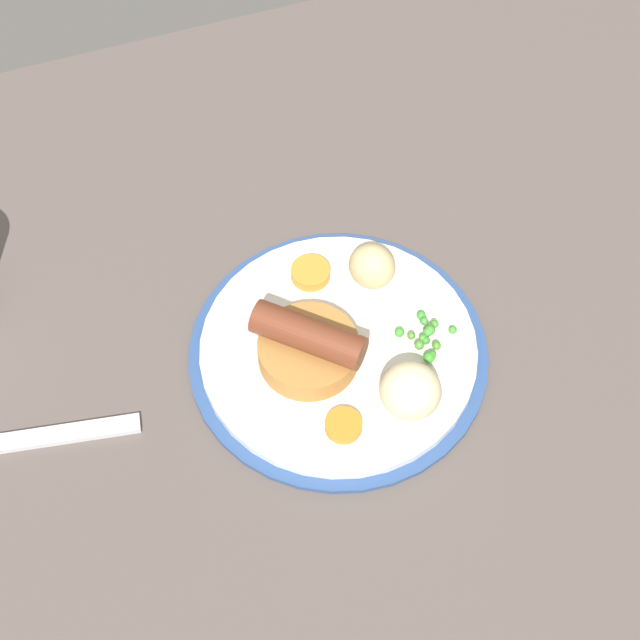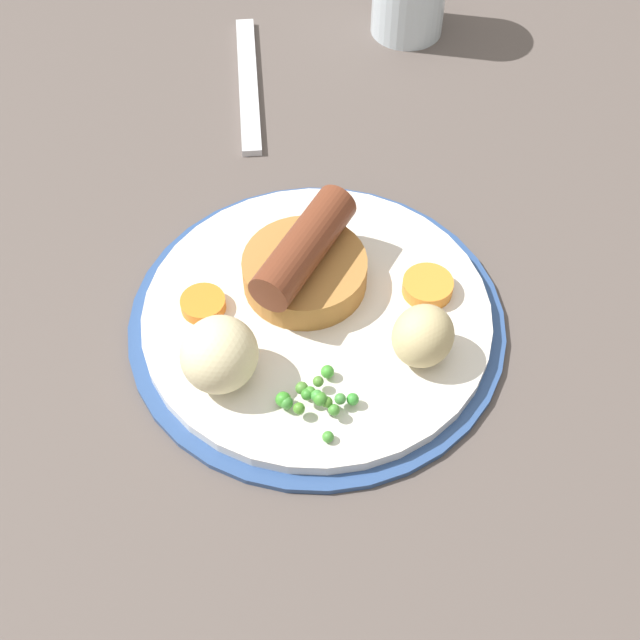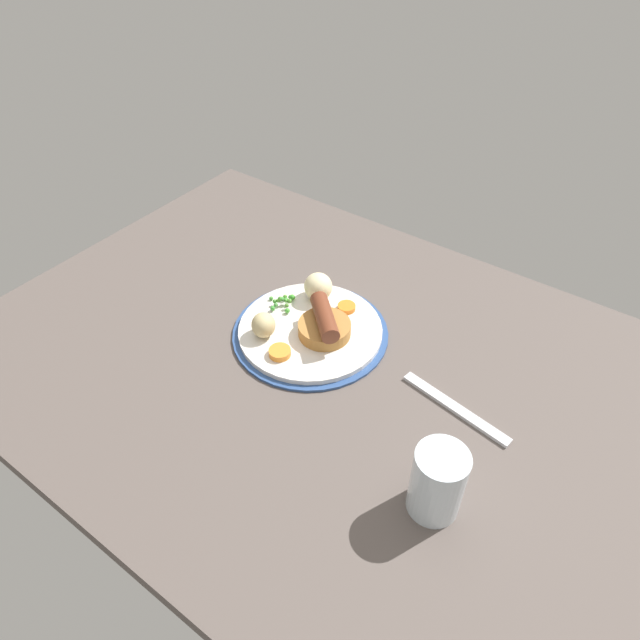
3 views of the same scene
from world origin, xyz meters
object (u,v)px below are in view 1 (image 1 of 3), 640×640
(carrot_slice_1, at_px, (310,273))
(carrot_slice_3, at_px, (343,425))
(fork, at_px, (31,439))
(dinner_plate, at_px, (338,352))
(sausage_pudding, at_px, (309,346))
(pea_pile, at_px, (426,337))
(potato_chunk_0, at_px, (372,266))
(potato_chunk_1, at_px, (410,391))

(carrot_slice_1, xyz_separation_m, carrot_slice_3, (-0.02, -0.15, -0.00))
(fork, bearing_deg, dinner_plate, 8.17)
(dinner_plate, distance_m, sausage_pudding, 0.04)
(sausage_pudding, bearing_deg, pea_pile, 32.34)
(sausage_pudding, distance_m, pea_pile, 0.10)
(sausage_pudding, height_order, pea_pile, sausage_pudding)
(pea_pile, distance_m, carrot_slice_1, 0.12)
(potato_chunk_0, relative_size, fork, 0.23)
(carrot_slice_1, bearing_deg, potato_chunk_0, -23.26)
(carrot_slice_1, distance_m, carrot_slice_3, 0.15)
(carrot_slice_1, bearing_deg, potato_chunk_1, -77.14)
(fork, bearing_deg, pea_pile, 5.08)
(potato_chunk_1, relative_size, fork, 0.28)
(sausage_pudding, height_order, potato_chunk_1, sausage_pudding)
(carrot_slice_3, bearing_deg, fork, 161.85)
(potato_chunk_0, distance_m, carrot_slice_3, 0.15)
(pea_pile, relative_size, carrot_slice_3, 1.72)
(dinner_plate, xyz_separation_m, carrot_slice_3, (-0.02, -0.07, 0.01))
(potato_chunk_0, distance_m, fork, 0.32)
(pea_pile, bearing_deg, potato_chunk_1, -124.89)
(pea_pile, xyz_separation_m, carrot_slice_1, (-0.07, 0.10, -0.00))
(potato_chunk_0, height_order, potato_chunk_1, potato_chunk_1)
(potato_chunk_1, relative_size, carrot_slice_3, 1.66)
(potato_chunk_1, relative_size, carrot_slice_1, 1.46)
(fork, bearing_deg, carrot_slice_1, 24.55)
(potato_chunk_0, bearing_deg, fork, -170.93)
(dinner_plate, distance_m, potato_chunk_0, 0.08)
(pea_pile, height_order, fork, pea_pile)
(dinner_plate, relative_size, fork, 1.44)
(carrot_slice_1, relative_size, carrot_slice_3, 1.14)
(dinner_plate, distance_m, pea_pile, 0.08)
(carrot_slice_1, bearing_deg, sausage_pudding, -109.96)
(pea_pile, xyz_separation_m, potato_chunk_0, (-0.02, 0.08, 0.01))
(potato_chunk_1, height_order, carrot_slice_3, potato_chunk_1)
(dinner_plate, bearing_deg, sausage_pudding, -176.67)
(sausage_pudding, bearing_deg, carrot_slice_1, 112.84)
(dinner_plate, relative_size, potato_chunk_0, 6.14)
(potato_chunk_1, height_order, carrot_slice_1, potato_chunk_1)
(sausage_pudding, distance_m, fork, 0.24)
(sausage_pudding, height_order, potato_chunk_0, sausage_pudding)
(potato_chunk_1, distance_m, fork, 0.31)
(dinner_plate, xyz_separation_m, carrot_slice_1, (0.00, 0.08, 0.01))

